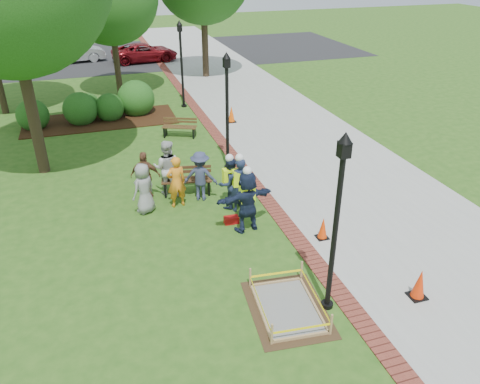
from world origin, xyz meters
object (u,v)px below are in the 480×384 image
object	(u,v)px
hivis_worker_c	(230,181)
hivis_worker_b	(239,183)
bench_near	(187,186)
lamp_near	(337,213)
hivis_worker_a	(247,199)
wet_concrete_pad	(288,301)
cone_front	(419,285)

from	to	relation	value
hivis_worker_c	hivis_worker_b	bearing A→B (deg)	-51.38
bench_near	hivis_worker_b	bearing A→B (deg)	-50.83
lamp_near	hivis_worker_b	bearing A→B (deg)	96.54
hivis_worker_a	wet_concrete_pad	bearing A→B (deg)	-93.36
hivis_worker_c	lamp_near	bearing A→B (deg)	-81.35
hivis_worker_a	bench_near	bearing A→B (deg)	113.03
hivis_worker_c	wet_concrete_pad	bearing A→B (deg)	-91.41
cone_front	hivis_worker_c	xyz separation A→B (m)	(-2.95, 5.52, 0.53)
wet_concrete_pad	lamp_near	xyz separation A→B (m)	(0.90, -0.19, 2.25)
wet_concrete_pad	hivis_worker_c	xyz separation A→B (m)	(0.12, 4.96, 0.67)
hivis_worker_a	hivis_worker_c	world-z (taller)	hivis_worker_a
wet_concrete_pad	hivis_worker_a	world-z (taller)	hivis_worker_a
wet_concrete_pad	hivis_worker_a	bearing A→B (deg)	86.64
cone_front	lamp_near	size ratio (longest dim) A/B	0.18
wet_concrete_pad	hivis_worker_b	distance (m)	4.74
cone_front	hivis_worker_a	xyz separation A→B (m)	(-2.86, 4.09, 0.62)
hivis_worker_a	cone_front	bearing A→B (deg)	-54.98
hivis_worker_b	hivis_worker_c	bearing A→B (deg)	128.62
wet_concrete_pad	hivis_worker_b	xyz separation A→B (m)	(0.35, 4.67, 0.71)
cone_front	hivis_worker_a	world-z (taller)	hivis_worker_a
wet_concrete_pad	bench_near	size ratio (longest dim) A/B	1.42
hivis_worker_a	hivis_worker_c	bearing A→B (deg)	93.39
bench_near	hivis_worker_c	distance (m)	1.83
wet_concrete_pad	hivis_worker_a	size ratio (longest dim) A/B	1.21
cone_front	hivis_worker_c	size ratio (longest dim) A/B	0.43
cone_front	lamp_near	distance (m)	3.04
lamp_near	hivis_worker_a	bearing A→B (deg)	100.65
bench_near	cone_front	world-z (taller)	bench_near
cone_front	lamp_near	bearing A→B (deg)	170.13
wet_concrete_pad	cone_front	distance (m)	3.12
cone_front	wet_concrete_pad	bearing A→B (deg)	169.59
wet_concrete_pad	cone_front	xyz separation A→B (m)	(3.07, -0.56, 0.14)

